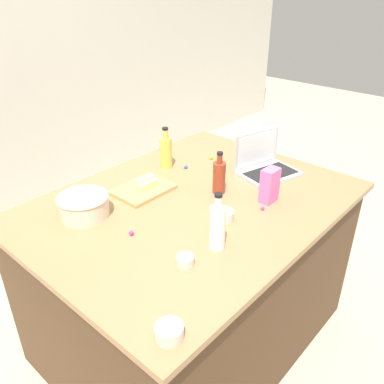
# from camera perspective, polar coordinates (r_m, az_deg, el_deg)

# --- Properties ---
(ground_plane) EXTENTS (12.00, 12.00, 0.00)m
(ground_plane) POSITION_cam_1_polar(r_m,az_deg,el_deg) (2.53, -0.00, -19.23)
(ground_plane) COLOR #B7A88E
(island_counter) EXTENTS (1.57, 1.19, 0.90)m
(island_counter) POSITION_cam_1_polar(r_m,az_deg,el_deg) (2.21, -0.00, -11.39)
(island_counter) COLOR #4C331E
(island_counter) RESTS_ON ground
(laptop) EXTENTS (0.36, 0.30, 0.22)m
(laptop) POSITION_cam_1_polar(r_m,az_deg,el_deg) (2.25, 10.30, 3.78)
(laptop) COLOR #B7B7BC
(laptop) RESTS_ON island_counter
(mixing_bowl_large) EXTENTS (0.23, 0.23, 0.10)m
(mixing_bowl_large) POSITION_cam_1_polar(r_m,az_deg,el_deg) (1.88, -15.07, -1.82)
(mixing_bowl_large) COLOR beige
(mixing_bowl_large) RESTS_ON island_counter
(bottle_soy) EXTENTS (0.06, 0.06, 0.22)m
(bottle_soy) POSITION_cam_1_polar(r_m,az_deg,el_deg) (2.00, 3.86, 2.19)
(bottle_soy) COLOR maroon
(bottle_soy) RESTS_ON island_counter
(bottle_oil) EXTENTS (0.07, 0.07, 0.24)m
(bottle_oil) POSITION_cam_1_polar(r_m,az_deg,el_deg) (2.27, -3.72, 5.72)
(bottle_oil) COLOR #DBC64C
(bottle_oil) RESTS_ON island_counter
(bottle_vinegar) EXTENTS (0.06, 0.06, 0.25)m
(bottle_vinegar) POSITION_cam_1_polar(r_m,az_deg,el_deg) (1.59, 3.61, -4.89)
(bottle_vinegar) COLOR white
(bottle_vinegar) RESTS_ON island_counter
(cutting_board) EXTENTS (0.28, 0.22, 0.02)m
(cutting_board) POSITION_cam_1_polar(r_m,az_deg,el_deg) (2.06, -6.97, 0.36)
(cutting_board) COLOR tan
(cutting_board) RESTS_ON island_counter
(butter_stick_left) EXTENTS (0.11, 0.04, 0.04)m
(butter_stick_left) POSITION_cam_1_polar(r_m,az_deg,el_deg) (2.04, -6.21, 1.01)
(butter_stick_left) COLOR #F4E58C
(butter_stick_left) RESTS_ON cutting_board
(butter_stick_right) EXTENTS (0.11, 0.04, 0.04)m
(butter_stick_right) POSITION_cam_1_polar(r_m,az_deg,el_deg) (2.08, -6.67, 1.57)
(butter_stick_right) COLOR #F4E58C
(butter_stick_right) RESTS_ON cutting_board
(ramekin_small) EXTENTS (0.07, 0.07, 0.04)m
(ramekin_small) POSITION_cam_1_polar(r_m,az_deg,el_deg) (1.55, -0.98, -9.63)
(ramekin_small) COLOR beige
(ramekin_small) RESTS_ON island_counter
(ramekin_medium) EXTENTS (0.09, 0.09, 0.05)m
(ramekin_medium) POSITION_cam_1_polar(r_m,az_deg,el_deg) (1.29, -3.28, -19.17)
(ramekin_medium) COLOR beige
(ramekin_medium) RESTS_ON island_counter
(ramekin_wide) EXTENTS (0.09, 0.09, 0.04)m
(ramekin_wide) POSITION_cam_1_polar(r_m,az_deg,el_deg) (1.81, 4.54, -3.32)
(ramekin_wide) COLOR beige
(ramekin_wide) RESTS_ON island_counter
(candy_bag) EXTENTS (0.09, 0.06, 0.17)m
(candy_bag) POSITION_cam_1_polar(r_m,az_deg,el_deg) (1.95, 10.93, 0.94)
(candy_bag) COLOR pink
(candy_bag) RESTS_ON island_counter
(candy_0) EXTENTS (0.02, 0.02, 0.02)m
(candy_0) POSITION_cam_1_polar(r_m,az_deg,el_deg) (2.21, 12.89, 1.98)
(candy_0) COLOR yellow
(candy_0) RESTS_ON island_counter
(candy_1) EXTENTS (0.02, 0.02, 0.02)m
(candy_1) POSITION_cam_1_polar(r_m,az_deg,el_deg) (1.91, 9.97, -2.29)
(candy_1) COLOR #CC3399
(candy_1) RESTS_ON island_counter
(candy_2) EXTENTS (0.02, 0.02, 0.02)m
(candy_2) POSITION_cam_1_polar(r_m,az_deg,el_deg) (2.40, 2.75, 4.88)
(candy_2) COLOR yellow
(candy_2) RESTS_ON island_counter
(candy_3) EXTENTS (0.02, 0.02, 0.02)m
(candy_3) POSITION_cam_1_polar(r_m,az_deg,el_deg) (1.73, -8.66, -5.70)
(candy_3) COLOR #CC3399
(candy_3) RESTS_ON island_counter
(candy_4) EXTENTS (0.02, 0.02, 0.02)m
(candy_4) POSITION_cam_1_polar(r_m,az_deg,el_deg) (2.28, -0.89, 3.59)
(candy_4) COLOR blue
(candy_4) RESTS_ON island_counter
(candy_6) EXTENTS (0.02, 0.02, 0.02)m
(candy_6) POSITION_cam_1_polar(r_m,az_deg,el_deg) (2.40, 8.75, 4.50)
(candy_6) COLOR #CC3399
(candy_6) RESTS_ON island_counter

